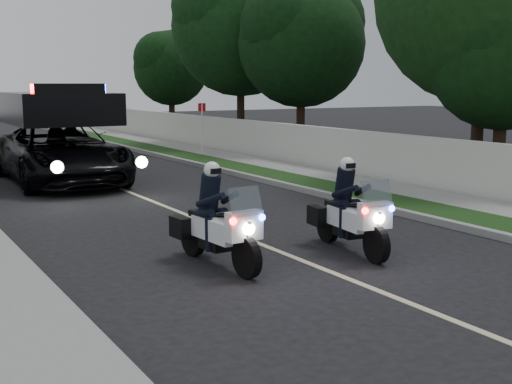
# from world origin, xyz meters

# --- Properties ---
(ground) EXTENTS (120.00, 120.00, 0.00)m
(ground) POSITION_xyz_m (0.00, 0.00, 0.00)
(ground) COLOR black
(ground) RESTS_ON ground
(curb_right) EXTENTS (0.20, 60.00, 0.15)m
(curb_right) POSITION_xyz_m (4.10, 10.00, 0.07)
(curb_right) COLOR gray
(curb_right) RESTS_ON ground
(grass_verge) EXTENTS (1.20, 60.00, 0.16)m
(grass_verge) POSITION_xyz_m (4.80, 10.00, 0.08)
(grass_verge) COLOR #193814
(grass_verge) RESTS_ON ground
(sidewalk_right) EXTENTS (1.40, 60.00, 0.16)m
(sidewalk_right) POSITION_xyz_m (6.10, 10.00, 0.08)
(sidewalk_right) COLOR gray
(sidewalk_right) RESTS_ON ground
(property_wall) EXTENTS (0.22, 60.00, 1.50)m
(property_wall) POSITION_xyz_m (7.10, 10.00, 0.75)
(property_wall) COLOR beige
(property_wall) RESTS_ON ground
(lane_marking) EXTENTS (0.12, 50.00, 0.01)m
(lane_marking) POSITION_xyz_m (0.00, 10.00, 0.00)
(lane_marking) COLOR #BFB78C
(lane_marking) RESTS_ON ground
(police_moto_left) EXTENTS (0.84, 2.04, 1.70)m
(police_moto_left) POSITION_xyz_m (-1.36, 3.26, 0.00)
(police_moto_left) COLOR white
(police_moto_left) RESTS_ON ground
(police_moto_right) EXTENTS (0.94, 2.04, 1.67)m
(police_moto_right) POSITION_xyz_m (1.07, 2.90, 0.00)
(police_moto_right) COLOR white
(police_moto_right) RESTS_ON ground
(police_suv) EXTENTS (3.14, 6.53, 3.14)m
(police_suv) POSITION_xyz_m (-1.09, 13.79, 0.00)
(police_suv) COLOR black
(police_suv) RESTS_ON ground
(sign_post) EXTENTS (0.35, 0.35, 2.21)m
(sign_post) POSITION_xyz_m (6.00, 18.79, 0.00)
(sign_post) COLOR #A1130B
(sign_post) RESTS_ON ground
(tree_right_a) EXTENTS (5.30, 5.30, 7.43)m
(tree_right_a) POSITION_xyz_m (9.55, 6.75, 0.00)
(tree_right_a) COLOR black
(tree_right_a) RESTS_ON ground
(tree_right_b) EXTENTS (7.21, 7.21, 10.59)m
(tree_right_b) POSITION_xyz_m (9.68, 7.68, 0.00)
(tree_right_b) COLOR #163D14
(tree_right_b) RESTS_ON ground
(tree_right_c) EXTENTS (5.75, 5.75, 8.91)m
(tree_right_c) POSITION_xyz_m (10.01, 17.45, 0.00)
(tree_right_c) COLOR black
(tree_right_c) RESTS_ON ground
(tree_right_d) EXTENTS (8.48, 8.48, 10.78)m
(tree_right_d) POSITION_xyz_m (9.49, 21.73, 0.00)
(tree_right_d) COLOR #133914
(tree_right_d) RESTS_ON ground
(tree_right_e) EXTENTS (5.71, 5.71, 7.48)m
(tree_right_e) POSITION_xyz_m (10.23, 31.56, 0.00)
(tree_right_e) COLOR black
(tree_right_e) RESTS_ON ground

